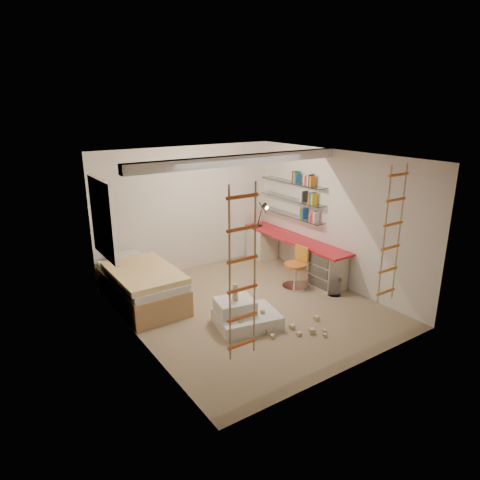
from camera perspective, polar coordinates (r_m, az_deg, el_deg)
floor at (r=7.59m, az=1.28°, el=-8.88°), size 4.50×4.50×0.00m
ceiling_beam at (r=7.09m, az=-0.00°, el=10.61°), size 4.00×0.18×0.16m
window_frame at (r=7.53m, az=-17.85°, el=2.65°), size 0.06×1.15×1.35m
window_blind at (r=7.54m, az=-17.56°, el=2.70°), size 0.02×1.00×1.20m
rope_ladder_left at (r=4.95m, az=0.33°, el=-4.61°), size 0.41×0.04×2.13m
rope_ladder_right at (r=6.76m, az=19.58°, el=0.52°), size 0.41×0.04×2.13m
waste_bin at (r=8.16m, az=12.52°, el=-6.14°), size 0.25×0.25×0.31m
desk at (r=9.04m, az=7.05°, el=-1.76°), size 0.56×2.80×0.75m
shelves at (r=9.03m, az=6.93°, el=5.46°), size 0.25×1.80×0.71m
bed at (r=7.81m, az=-12.97°, el=-5.88°), size 1.02×2.00×0.69m
task_lamp at (r=9.51m, az=3.22°, el=3.94°), size 0.14×0.36×0.57m
swivel_chair at (r=8.29m, az=7.45°, el=-4.40°), size 0.53×0.53×0.81m
play_platform at (r=6.93m, az=0.48°, el=-10.02°), size 1.10×0.93×0.43m
toy_blocks at (r=6.82m, az=4.85°, el=-10.25°), size 1.34×1.19×0.70m
books at (r=9.00m, az=6.97°, el=6.42°), size 0.14×0.70×0.92m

